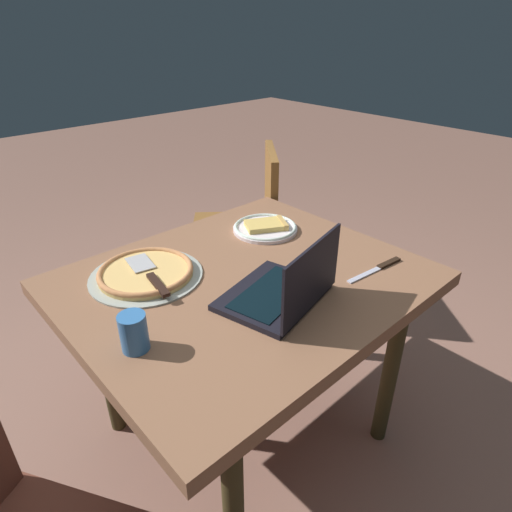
{
  "coord_description": "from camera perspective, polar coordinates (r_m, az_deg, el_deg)",
  "views": [
    {
      "loc": [
        0.78,
        0.91,
        1.47
      ],
      "look_at": [
        -0.07,
        -0.02,
        0.78
      ],
      "focal_mm": 30.24,
      "sensor_mm": 36.0,
      "label": 1
    }
  ],
  "objects": [
    {
      "name": "table_knife",
      "position": [
        1.5,
        16.06,
        -1.46
      ],
      "size": [
        0.25,
        0.04,
        0.01
      ],
      "color": "silver",
      "rests_on": "dining_table"
    },
    {
      "name": "laptop",
      "position": [
        1.26,
        3.72,
        -4.49
      ],
      "size": [
        0.36,
        0.32,
        0.22
      ],
      "color": "black",
      "rests_on": "dining_table"
    },
    {
      "name": "pizza_tray",
      "position": [
        1.44,
        -14.35,
        -2.12
      ],
      "size": [
        0.37,
        0.37,
        0.03
      ],
      "color": "#A4AA9F",
      "rests_on": "dining_table"
    },
    {
      "name": "ground_plane",
      "position": [
        1.89,
        -1.2,
        -21.98
      ],
      "size": [
        12.0,
        12.0,
        0.0
      ],
      "primitive_type": "plane",
      "color": "#906454"
    },
    {
      "name": "chair_far",
      "position": [
        2.31,
        -1.13,
        4.67
      ],
      "size": [
        0.62,
        0.62,
        0.9
      ],
      "color": "brown",
      "rests_on": "ground_plane"
    },
    {
      "name": "dining_table",
      "position": [
        1.45,
        -1.47,
        -5.41
      ],
      "size": [
        1.1,
        0.93,
        0.73
      ],
      "color": "brown",
      "rests_on": "ground_plane"
    },
    {
      "name": "pizza_plate",
      "position": [
        1.7,
        1.28,
        3.81
      ],
      "size": [
        0.25,
        0.25,
        0.04
      ],
      "color": "white",
      "rests_on": "dining_table"
    },
    {
      "name": "drink_cup",
      "position": [
        1.13,
        -15.88,
        -9.65
      ],
      "size": [
        0.07,
        0.07,
        0.1
      ],
      "color": "#356EAF",
      "rests_on": "dining_table"
    }
  ]
}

